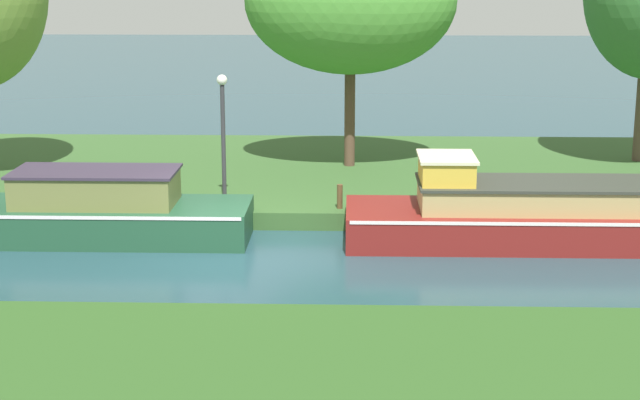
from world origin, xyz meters
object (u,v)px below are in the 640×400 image
at_px(maroon_narrowboat, 533,214).
at_px(willow_tree_centre, 351,0).
at_px(forest_barge, 108,211).
at_px(mooring_post_near, 340,196).
at_px(lamp_post, 223,123).

bearing_deg(maroon_narrowboat, willow_tree_centre, 123.27).
distance_m(forest_barge, mooring_post_near, 5.13).
relative_size(lamp_post, mooring_post_near, 5.35).
relative_size(willow_tree_centre, mooring_post_near, 11.56).
xyz_separation_m(willow_tree_centre, mooring_post_near, (-0.20, -4.67, -4.15)).
height_order(forest_barge, maroon_narrowboat, maroon_narrowboat).
distance_m(willow_tree_centre, lamp_post, 5.66).
bearing_deg(mooring_post_near, maroon_narrowboat, -17.33).
relative_size(maroon_narrowboat, lamp_post, 2.65).
bearing_deg(lamp_post, maroon_narrowboat, -14.92).
bearing_deg(maroon_narrowboat, mooring_post_near, 162.67).
xyz_separation_m(forest_barge, lamp_post, (2.29, 1.81, 1.63)).
relative_size(forest_barge, maroon_narrowboat, 0.76).
distance_m(maroon_narrowboat, willow_tree_centre, 8.27).
bearing_deg(lamp_post, forest_barge, -141.75).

